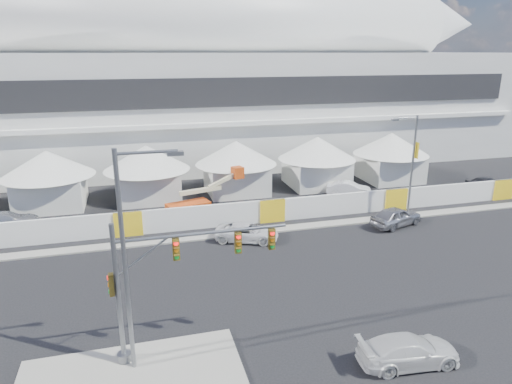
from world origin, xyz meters
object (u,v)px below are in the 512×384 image
object	(u,v)px
sedan_silver	(396,216)
lot_car_a	(349,189)
pickup_curb	(247,232)
streetlight_curb	(411,159)
pickup_near	(408,351)
lot_car_c	(6,221)
streetlight_median	(130,249)
traffic_mast	(158,283)
lot_car_b	(489,184)
boom_lift	(196,204)

from	to	relation	value
sedan_silver	lot_car_a	distance (m)	8.73
pickup_curb	streetlight_curb	distance (m)	15.73
pickup_near	lot_car_c	size ratio (longest dim) A/B	0.94
lot_car_a	streetlight_median	bearing A→B (deg)	163.14
pickup_curb	lot_car_a	distance (m)	15.46
pickup_curb	pickup_near	size ratio (longest dim) A/B	1.01
pickup_near	traffic_mast	xyz separation A→B (m)	(-11.10, 3.53, 3.26)
streetlight_median	streetlight_curb	distance (m)	27.72
lot_car_b	traffic_mast	distance (m)	40.01
sedan_silver	lot_car_c	size ratio (longest dim) A/B	0.93
pickup_curb	boom_lift	size ratio (longest dim) A/B	0.63
sedan_silver	streetlight_curb	world-z (taller)	streetlight_curb
lot_car_c	streetlight_curb	xyz separation A→B (m)	(33.62, -5.99, 4.50)
pickup_near	pickup_curb	bearing A→B (deg)	17.65
pickup_curb	lot_car_a	world-z (taller)	lot_car_a
lot_car_a	pickup_near	bearing A→B (deg)	-172.72
lot_car_b	traffic_mast	size ratio (longest dim) A/B	0.55
sedan_silver	traffic_mast	distance (m)	24.07
sedan_silver	lot_car_b	size ratio (longest dim) A/B	1.06
traffic_mast	boom_lift	bearing A→B (deg)	77.39
lot_car_a	lot_car_c	size ratio (longest dim) A/B	0.86
pickup_near	streetlight_curb	bearing A→B (deg)	-27.67
streetlight_curb	traffic_mast	bearing A→B (deg)	-147.57
pickup_near	streetlight_median	xyz separation A→B (m)	(-12.20, 2.99, 5.35)
boom_lift	sedan_silver	bearing A→B (deg)	-40.17
sedan_silver	lot_car_a	xyz separation A→B (m)	(-0.05, 8.73, -0.09)
lot_car_b	streetlight_median	size ratio (longest dim) A/B	0.44
streetlight_curb	boom_lift	world-z (taller)	streetlight_curb
lot_car_c	boom_lift	size ratio (longest dim) A/B	0.67
pickup_near	lot_car_b	world-z (taller)	lot_car_b
sedan_silver	pickup_near	xyz separation A→B (m)	(-9.22, -16.04, -0.12)
streetlight_curb	boom_lift	bearing A→B (deg)	162.77
pickup_near	boom_lift	xyz separation A→B (m)	(-6.68, 23.30, 0.32)
traffic_mast	streetlight_curb	world-z (taller)	streetlight_curb
lot_car_a	traffic_mast	size ratio (longest dim) A/B	0.54
streetlight_median	boom_lift	size ratio (longest dim) A/B	1.33
lot_car_a	lot_car_b	world-z (taller)	lot_car_b
pickup_near	streetlight_median	size ratio (longest dim) A/B	0.47
pickup_near	boom_lift	world-z (taller)	boom_lift
pickup_curb	lot_car_a	size ratio (longest dim) A/B	1.10
pickup_curb	lot_car_b	world-z (taller)	lot_car_b
lot_car_b	traffic_mast	xyz separation A→B (m)	(-35.19, -18.78, 3.19)
streetlight_median	pickup_near	bearing A→B (deg)	-13.75
pickup_curb	streetlight_curb	size ratio (longest dim) A/B	0.54
streetlight_median	boom_lift	bearing A→B (deg)	74.79
streetlight_curb	lot_car_a	bearing A→B (deg)	106.50
lot_car_a	lot_car_c	world-z (taller)	lot_car_c
pickup_near	lot_car_a	distance (m)	26.42
traffic_mast	streetlight_median	bearing A→B (deg)	-153.63
boom_lift	lot_car_b	bearing A→B (deg)	-17.49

